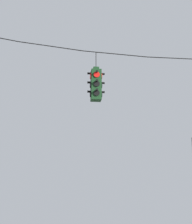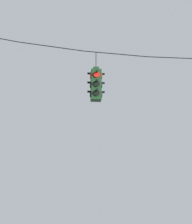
{
  "view_description": "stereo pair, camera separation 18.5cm",
  "coord_description": "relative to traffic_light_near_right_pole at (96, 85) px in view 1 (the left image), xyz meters",
  "views": [
    {
      "loc": [
        -4.58,
        -13.36,
        1.58
      ],
      "look_at": [
        -2.89,
        0.49,
        5.06
      ],
      "focal_mm": 70.0,
      "sensor_mm": 36.0,
      "label": 1
    },
    {
      "loc": [
        -4.4,
        -13.38,
        1.58
      ],
      "look_at": [
        -2.89,
        0.49,
        5.06
      ],
      "focal_mm": 70.0,
      "sensor_mm": 36.0,
      "label": 2
    }
  ],
  "objects": [
    {
      "name": "traffic_light_near_right_pole",
      "position": [
        0.0,
        0.0,
        0.0
      ],
      "size": [
        0.58,
        0.58,
        1.71
      ],
      "color": "#143819"
    },
    {
      "name": "span_wire",
      "position": [
        2.89,
        0.0,
        1.3
      ],
      "size": [
        15.48,
        0.03,
        0.72
      ],
      "color": "black"
    }
  ]
}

